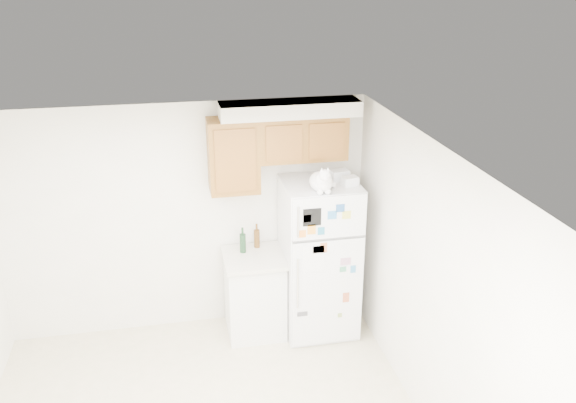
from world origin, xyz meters
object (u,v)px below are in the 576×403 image
object	(u,v)px
storage_box_back	(339,175)
storage_box_front	(350,181)
base_counter	(255,293)
bottle_amber	(257,236)
refrigerator	(319,258)
bottle_green	(243,240)
cat	(322,181)

from	to	relation	value
storage_box_back	storage_box_front	size ratio (longest dim) A/B	1.20
base_counter	storage_box_back	world-z (taller)	storage_box_back
base_counter	storage_box_front	bearing A→B (deg)	-11.52
storage_box_front	bottle_amber	xyz separation A→B (m)	(-0.89, 0.38, -0.69)
bottle_amber	storage_box_back	bearing A→B (deg)	-12.62
refrigerator	storage_box_back	distance (m)	0.93
refrigerator	bottle_green	xyz separation A→B (m)	(-0.79, 0.17, 0.21)
cat	storage_box_front	bearing A→B (deg)	18.61
storage_box_front	cat	bearing A→B (deg)	-172.56
bottle_amber	base_counter	bearing A→B (deg)	-109.00
refrigerator	bottle_amber	world-z (taller)	refrigerator
base_counter	bottle_amber	world-z (taller)	bottle_amber
base_counter	storage_box_front	xyz separation A→B (m)	(0.96, -0.19, 1.28)
storage_box_back	bottle_green	world-z (taller)	storage_box_back
storage_box_back	refrigerator	bearing A→B (deg)	-168.27
refrigerator	bottle_green	world-z (taller)	refrigerator
storage_box_front	bottle_green	bearing A→B (deg)	153.31
storage_box_front	base_counter	bearing A→B (deg)	157.32
cat	base_counter	bearing A→B (deg)	154.82
cat	bottle_green	xyz separation A→B (m)	(-0.74, 0.40, -0.75)
refrigerator	storage_box_back	world-z (taller)	storage_box_back
storage_box_back	bottle_amber	distance (m)	1.11
storage_box_back	bottle_amber	size ratio (longest dim) A/B	0.66
base_counter	storage_box_back	distance (m)	1.57
cat	storage_box_front	world-z (taller)	cat
base_counter	cat	bearing A→B (deg)	-25.18
base_counter	bottle_amber	bearing A→B (deg)	71.00
base_counter	storage_box_back	size ratio (longest dim) A/B	5.11
base_counter	bottle_green	world-z (taller)	bottle_green
cat	bottle_amber	size ratio (longest dim) A/B	1.49
refrigerator	storage_box_back	size ratio (longest dim) A/B	9.44
refrigerator	bottle_green	size ratio (longest dim) A/B	6.06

